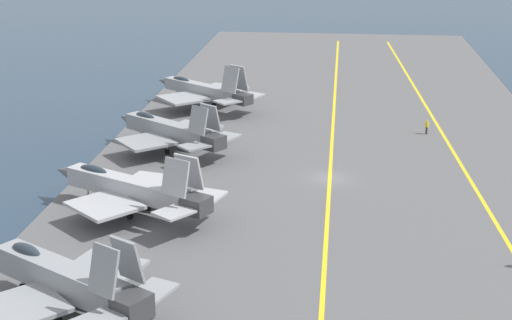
{
  "coord_description": "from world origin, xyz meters",
  "views": [
    {
      "loc": [
        -72.27,
        -0.7,
        25.92
      ],
      "look_at": [
        -2.79,
        6.93,
        2.9
      ],
      "focal_mm": 55.0,
      "sensor_mm": 36.0,
      "label": 1
    }
  ],
  "objects_px": {
    "parked_jet_fourth": "(204,90)",
    "crew_yellow_vest": "(427,126)",
    "parked_jet_third": "(170,130)",
    "parked_jet_nearest": "(63,278)",
    "parked_jet_second": "(130,188)"
  },
  "relations": [
    {
      "from": "parked_jet_third",
      "to": "crew_yellow_vest",
      "type": "relative_size",
      "value": 9.06
    },
    {
      "from": "parked_jet_third",
      "to": "parked_jet_fourth",
      "type": "xyz_separation_m",
      "value": [
        18.64,
        -0.49,
        0.09
      ]
    },
    {
      "from": "parked_jet_second",
      "to": "parked_jet_fourth",
      "type": "distance_m",
      "value": 36.64
    },
    {
      "from": "parked_jet_nearest",
      "to": "parked_jet_fourth",
      "type": "xyz_separation_m",
      "value": [
        53.82,
        0.1,
        -0.0
      ]
    },
    {
      "from": "parked_jet_second",
      "to": "parked_jet_third",
      "type": "relative_size",
      "value": 1.1
    },
    {
      "from": "parked_jet_second",
      "to": "parked_jet_fourth",
      "type": "relative_size",
      "value": 1.06
    },
    {
      "from": "parked_jet_nearest",
      "to": "parked_jet_fourth",
      "type": "bearing_deg",
      "value": 0.11
    },
    {
      "from": "parked_jet_third",
      "to": "parked_jet_fourth",
      "type": "height_order",
      "value": "parked_jet_fourth"
    },
    {
      "from": "parked_jet_third",
      "to": "parked_jet_nearest",
      "type": "bearing_deg",
      "value": -179.03
    },
    {
      "from": "parked_jet_fourth",
      "to": "parked_jet_nearest",
      "type": "bearing_deg",
      "value": -179.89
    },
    {
      "from": "parked_jet_nearest",
      "to": "parked_jet_second",
      "type": "relative_size",
      "value": 0.88
    },
    {
      "from": "crew_yellow_vest",
      "to": "parked_jet_fourth",
      "type": "bearing_deg",
      "value": 71.69
    },
    {
      "from": "parked_jet_fourth",
      "to": "crew_yellow_vest",
      "type": "xyz_separation_m",
      "value": [
        -9.16,
        -27.68,
        -1.43
      ]
    },
    {
      "from": "parked_jet_third",
      "to": "parked_jet_fourth",
      "type": "bearing_deg",
      "value": -1.51
    },
    {
      "from": "parked_jet_nearest",
      "to": "parked_jet_third",
      "type": "distance_m",
      "value": 35.19
    }
  ]
}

